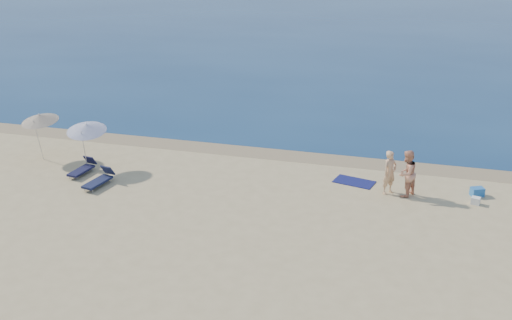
{
  "coord_description": "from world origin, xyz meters",
  "views": [
    {
      "loc": [
        5.21,
        -8.02,
        11.03
      ],
      "look_at": [
        -1.22,
        16.0,
        1.0
      ],
      "focal_mm": 45.0,
      "sensor_mm": 36.0,
      "label": 1
    }
  ],
  "objects_px": {
    "umbrella_near": "(86,128)",
    "person_right": "(407,174)",
    "person_left": "(390,172)",
    "blue_cooler": "(477,192)"
  },
  "relations": [
    {
      "from": "person_left",
      "to": "person_right",
      "type": "height_order",
      "value": "person_right"
    },
    {
      "from": "person_left",
      "to": "umbrella_near",
      "type": "distance_m",
      "value": 13.06
    },
    {
      "from": "blue_cooler",
      "to": "umbrella_near",
      "type": "bearing_deg",
      "value": 160.76
    },
    {
      "from": "person_left",
      "to": "person_right",
      "type": "relative_size",
      "value": 0.94
    },
    {
      "from": "person_left",
      "to": "blue_cooler",
      "type": "distance_m",
      "value": 3.62
    },
    {
      "from": "umbrella_near",
      "to": "person_right",
      "type": "bearing_deg",
      "value": -10.31
    },
    {
      "from": "person_left",
      "to": "umbrella_near",
      "type": "height_order",
      "value": "umbrella_near"
    },
    {
      "from": "person_left",
      "to": "umbrella_near",
      "type": "relative_size",
      "value": 0.8
    },
    {
      "from": "person_right",
      "to": "blue_cooler",
      "type": "distance_m",
      "value": 3.02
    },
    {
      "from": "person_left",
      "to": "blue_cooler",
      "type": "relative_size",
      "value": 3.65
    }
  ]
}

